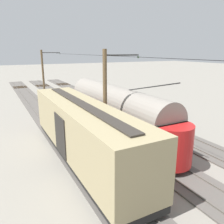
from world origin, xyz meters
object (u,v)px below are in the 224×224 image
(switch_stand, at_px, (115,98))
(vintage_streetcar, at_px, (115,109))
(catenary_pole_mid_near, at_px, (106,102))
(coach_adjacent, at_px, (82,130))
(catenary_pole_foreground, at_px, (44,75))

(switch_stand, bearing_deg, vintage_streetcar, 61.30)
(vintage_streetcar, distance_m, catenary_pole_mid_near, 4.46)
(vintage_streetcar, relative_size, switch_stand, 13.70)
(catenary_pole_mid_near, xyz_separation_m, switch_stand, (-8.42, -14.02, -3.14))
(coach_adjacent, xyz_separation_m, catenary_pole_foreground, (-1.86, -20.41, 1.68))
(catenary_pole_foreground, bearing_deg, vintage_streetcar, 98.55)
(switch_stand, bearing_deg, catenary_pole_mid_near, 59.02)
(catenary_pole_mid_near, height_order, switch_stand, catenary_pole_mid_near)
(vintage_streetcar, distance_m, coach_adjacent, 5.61)
(catenary_pole_foreground, distance_m, switch_stand, 10.93)
(vintage_streetcar, height_order, coach_adjacent, vintage_streetcar)
(vintage_streetcar, relative_size, catenary_pole_mid_near, 2.30)
(catenary_pole_mid_near, bearing_deg, coach_adjacent, 4.93)
(catenary_pole_foreground, xyz_separation_m, switch_stand, (-8.42, 6.23, -3.14))
(catenary_pole_foreground, height_order, switch_stand, catenary_pole_foreground)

